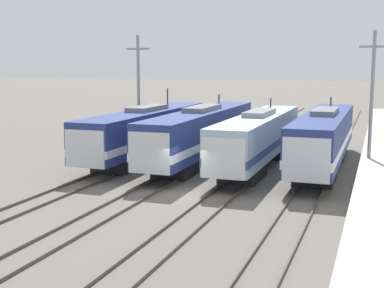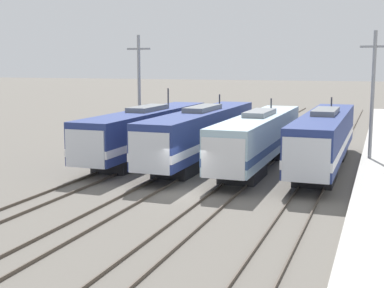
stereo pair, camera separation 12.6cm
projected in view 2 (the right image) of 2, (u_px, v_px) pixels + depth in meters
The scene contains 11 objects.
ground_plane at pixel (185, 193), 30.23m from camera, with size 400.00×400.00×0.00m, color #666059.
rail_pair_far_left at pixel (83, 183), 32.43m from camera, with size 1.51×120.00×0.15m.
rail_pair_center_left at pixel (149, 189), 30.96m from camera, with size 1.51×120.00×0.15m.
rail_pair_center_right at pixel (222, 195), 29.48m from camera, with size 1.51×120.00×0.15m.
rail_pair_far_right at pixel (303, 202), 28.01m from camera, with size 1.51×120.00×0.15m.
locomotive_far_left at pixel (146, 132), 40.70m from camera, with size 2.94×18.70×5.21m.
locomotive_center_left at pixel (200, 134), 39.22m from camera, with size 2.83×19.49×4.78m.
locomotive_center_right at pixel (258, 139), 37.27m from camera, with size 2.76×18.17×4.60m.
locomotive_far_right at pixel (324, 139), 36.74m from camera, with size 2.82×18.89×4.72m.
catenary_tower_left at pixel (139, 89), 45.53m from camera, with size 2.10×0.26×9.63m.
catenary_tower_right at pixel (373, 93), 39.21m from camera, with size 2.10×0.26×9.63m.
Camera 2 is at (10.35, -27.60, 7.29)m, focal length 50.00 mm.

